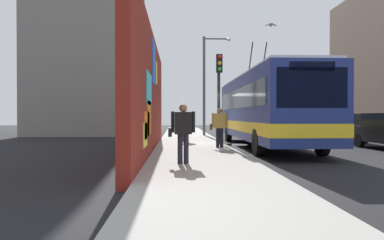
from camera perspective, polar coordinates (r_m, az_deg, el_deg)
The scene contains 12 objects.
ground_plane at distance 18.46m, azimuth 4.87°, elevation -3.91°, with size 80.00×80.00×0.00m, color black.
sidewalk_slab at distance 18.32m, azimuth -0.11°, elevation -3.71°, with size 48.00×3.20×0.15m, color #9E9B93.
graffiti_wall at distance 14.65m, azimuth -6.41°, elevation 3.84°, with size 14.72×0.32×4.57m.
building_far_left at distance 31.98m, azimuth -15.19°, elevation 14.06°, with size 8.82×7.94×17.79m.
city_bus at distance 17.78m, azimuth 11.03°, elevation 1.90°, with size 12.15×2.62×5.13m.
parked_car_dark_gray at distance 23.20m, azimuth 21.31°, elevation -0.96°, with size 4.63×1.76×1.58m.
pedestrian_near_wall at distance 10.28m, azimuth -1.42°, elevation -1.35°, with size 0.22×0.74×1.64m.
pedestrian_midblock at distance 19.08m, azimuth -1.04°, elevation -0.50°, with size 0.22×0.73×1.61m.
pedestrian_at_curb at distance 15.55m, azimuth 4.18°, elevation -0.70°, with size 0.22×0.74×1.63m.
traffic_light at distance 17.49m, azimuth 4.12°, elevation 5.55°, with size 0.49×0.28×4.18m.
street_lamp at distance 25.57m, azimuth 2.33°, elevation 6.33°, with size 0.44×1.90×6.68m.
curbside_puddle at distance 19.13m, azimuth 6.43°, elevation -3.74°, with size 1.36×1.36×0.00m, color black.
Camera 1 is at (-18.25, 2.32, 1.47)m, focal length 35.11 mm.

